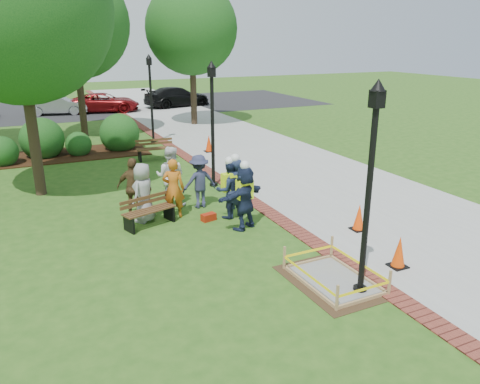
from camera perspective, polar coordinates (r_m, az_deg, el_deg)
name	(u,v)px	position (r m, az deg, el deg)	size (l,w,h in m)	color
ground	(242,246)	(11.74, 0.27, -6.63)	(100.00, 100.00, 0.00)	#285116
sidewalk	(247,147)	(22.39, 0.90, 5.48)	(6.00, 60.00, 0.02)	#9E9E99
brick_edging	(182,154)	(21.20, -7.05, 4.63)	(0.50, 60.00, 0.03)	maroon
mulch_bed	(66,155)	(22.24, -20.44, 4.27)	(7.00, 3.00, 0.05)	#381E0F
parking_lot	(88,108)	(37.24, -18.06, 9.69)	(36.00, 12.00, 0.01)	black
wet_concrete_pad	(334,271)	(10.24, 11.39, -9.48)	(1.75, 2.34, 0.55)	#47331E
bench_near	(149,217)	(13.13, -10.98, -3.01)	(1.57, 0.92, 0.81)	brown
bench_far	(156,153)	(20.36, -10.24, 4.66)	(1.61, 0.61, 0.86)	brown
cone_front	(399,253)	(11.15, 18.81, -7.01)	(0.38, 0.38, 0.76)	black
cone_back	(359,218)	(12.94, 14.30, -3.08)	(0.38, 0.38, 0.75)	black
cone_far	(209,144)	(21.43, -3.81, 5.87)	(0.40, 0.40, 0.79)	black
toolbox	(209,217)	(13.34, -3.86, -3.07)	(0.41, 0.23, 0.20)	#9D200C
lamp_near	(370,175)	(9.15, 15.59, 2.00)	(0.28, 0.28, 4.26)	black
lamp_mid	(212,115)	(15.94, -3.39, 9.31)	(0.28, 0.28, 4.26)	black
lamp_far	(151,92)	(23.50, -10.82, 11.88)	(0.28, 0.28, 4.26)	black
tree_left	(16,8)	(16.23, -25.68, 19.55)	(5.68, 5.68, 8.64)	#3D2D1E
tree_back	(73,23)	(26.02, -19.65, 18.82)	(5.51, 5.51, 8.44)	#3D2D1E
tree_right	(192,28)	(28.42, -5.93, 19.22)	(5.26, 5.26, 8.14)	#3D2D1E
shrub_a	(4,165)	(21.47, -26.84, 2.92)	(1.30, 1.30, 1.30)	#134215
shrub_b	(44,157)	(22.26, -22.75, 3.96)	(1.86, 1.86, 1.86)	#134215
shrub_c	(80,155)	(22.07, -18.96, 4.28)	(1.13, 1.13, 1.13)	#134215
shrub_d	(121,150)	(22.64, -14.32, 5.03)	(1.81, 1.81, 1.81)	#134215
shrub_e	(53,151)	(23.30, -21.86, 4.65)	(0.85, 0.85, 0.85)	#134215
casual_person_a	(143,193)	(13.29, -11.70, -0.10)	(0.64, 0.62, 1.69)	gray
casual_person_b	(173,188)	(13.47, -8.11, 0.44)	(0.65, 0.55, 1.73)	#BA5D15
casual_person_c	(170,177)	(14.41, -8.48, 1.88)	(0.71, 0.64, 1.86)	white
casual_person_d	(134,188)	(13.68, -12.77, 0.47)	(0.66, 0.61, 1.75)	brown
casual_person_e	(199,182)	(14.19, -4.98, 1.28)	(0.54, 0.36, 1.64)	#2D3150
hivis_worker_a	(245,195)	(12.49, 0.57, -0.43)	(0.66, 0.55, 1.90)	#192C43
hivis_worker_b	(235,186)	(13.27, -0.59, 0.68)	(0.63, 0.48, 1.89)	#17273D
hivis_worker_c	(229,188)	(13.29, -1.31, 0.54)	(0.53, 0.35, 1.81)	#162339
parked_car_b	(58,115)	(34.72, -21.27, 8.79)	(4.37, 1.90, 1.43)	#95959A
parked_car_c	(105,112)	(34.96, -16.09, 9.36)	(4.42, 1.92, 1.44)	maroon
parked_car_d	(178,107)	(36.70, -7.62, 10.29)	(4.94, 2.15, 1.61)	black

